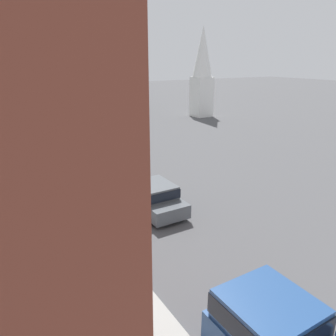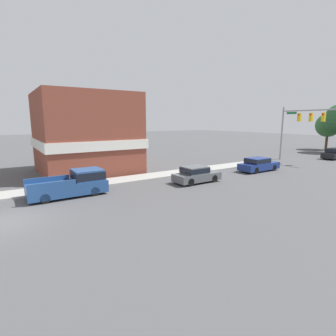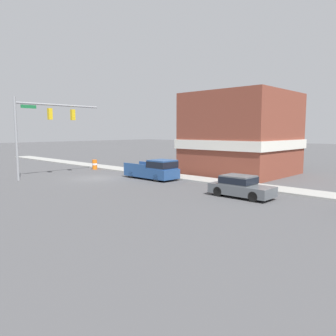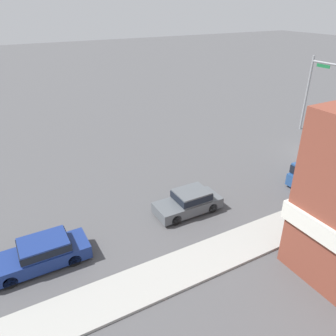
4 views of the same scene
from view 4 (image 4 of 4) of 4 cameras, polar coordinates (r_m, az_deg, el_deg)
name	(u,v)px [view 4 (image 4 of 4)]	position (r m, az deg, el deg)	size (l,w,h in m)	color
ground_plane	(320,156)	(30.98, 24.95, 1.94)	(200.00, 200.00, 0.00)	#4C4C4F
near_signal_assembly	(334,82)	(34.04, 26.91, 13.25)	(8.47, 0.49, 7.30)	gray
car_lead	(189,201)	(20.48, 3.72, -5.78)	(1.79, 4.21, 1.44)	black
car_second_ahead	(41,253)	(17.82, -21.20, -13.62)	(1.81, 4.77, 1.44)	black
pickup_truck_parked	(319,174)	(25.57, 24.88, -0.98)	(2.05, 5.32, 1.82)	black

